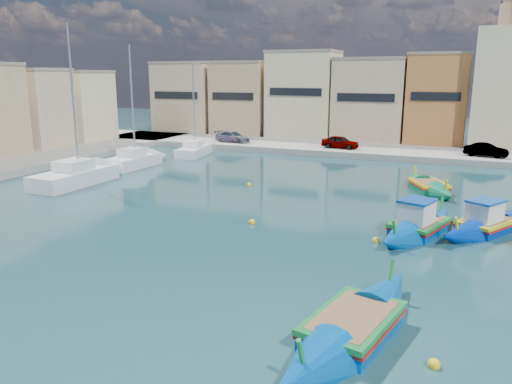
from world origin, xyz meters
The scene contains 12 objects.
ground centered at (0.00, 0.00, 0.00)m, with size 160.00×160.00×0.00m, color #123137.
north_quay centered at (0.00, 32.00, 0.30)m, with size 80.00×8.00×0.60m, color gray.
north_townhouses centered at (6.68, 39.36, 5.00)m, with size 83.20×7.87×10.19m.
parked_cars centered at (-7.77, 30.50, 1.22)m, with size 30.11×2.16×1.30m.
luzzu_turquoise_cabin centered at (6.38, 7.98, 0.33)m, with size 5.80×8.23×2.71m.
luzzu_blue_cabin centered at (3.09, 6.09, 0.36)m, with size 4.40×8.46×2.92m.
luzzu_green centered at (2.78, 16.53, 0.25)m, with size 5.09×7.57×2.37m.
luzzu_blue_south centered at (2.23, -5.56, 0.28)m, with size 3.93×9.51×2.68m.
yacht_north centered at (-20.68, 25.25, 0.40)m, with size 3.36×7.79×10.07m.
yacht_midnorth centered at (-22.12, 17.65, 0.45)m, with size 2.56×8.06×11.37m.
yacht_mid centered at (-21.70, 10.43, 0.49)m, with size 2.68×9.94×12.52m.
mooring_buoys centered at (0.95, 5.44, 0.08)m, with size 21.72×23.59×0.36m.
Camera 1 is at (5.03, -19.89, 8.09)m, focal length 35.00 mm.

